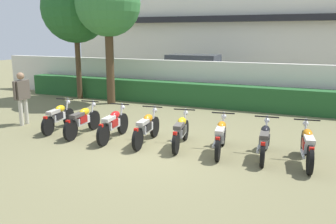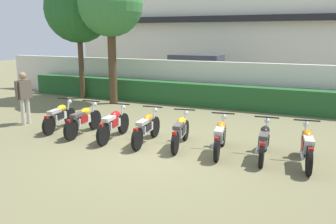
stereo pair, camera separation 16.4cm
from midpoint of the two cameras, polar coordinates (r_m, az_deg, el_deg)
ground at (r=9.20m, az=-1.91°, el=-6.44°), size 60.00×60.00×0.00m
building at (r=24.94m, az=15.72°, el=13.61°), size 24.90×6.50×7.32m
compound_wall at (r=15.35m, az=9.47°, el=4.58°), size 23.65×0.30×1.82m
hedge_row at (r=14.75m, az=8.71°, el=2.55°), size 18.92×0.70×0.94m
parked_car at (r=19.32m, az=5.24°, el=6.37°), size 4.52×2.12×1.89m
tree_near_inspector at (r=16.97m, az=-13.97°, el=15.74°), size 3.00×3.00×5.56m
tree_far_side at (r=15.46m, az=-8.95°, el=16.68°), size 2.70×2.70×5.55m
motorcycle_in_row_0 at (r=11.62m, az=-16.70°, el=-0.67°), size 0.60×1.79×0.95m
motorcycle_in_row_1 at (r=10.90m, az=-13.09°, el=-1.26°), size 0.60×1.89×0.96m
motorcycle_in_row_2 at (r=10.25m, az=-8.33°, el=-1.91°), size 0.60×1.89×0.97m
motorcycle_in_row_3 at (r=9.79m, az=-3.03°, el=-2.52°), size 0.60×1.92×0.96m
motorcycle_in_row_4 at (r=9.49m, az=2.53°, el=-3.06°), size 0.60×1.84×0.95m
motorcycle_in_row_5 at (r=9.10m, az=8.93°, el=-3.85°), size 0.60×1.85×0.96m
motorcycle_in_row_6 at (r=8.94m, az=15.72°, el=-4.51°), size 0.60×1.85×0.95m
motorcycle_in_row_7 at (r=8.79m, az=21.97°, el=-5.13°), size 0.60×1.89×0.98m
inspector_person at (r=12.64m, az=-21.85°, el=2.81°), size 0.24×0.70×1.76m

